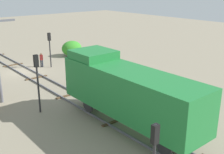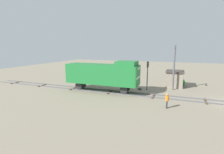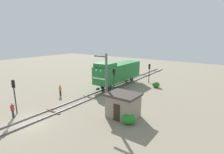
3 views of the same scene
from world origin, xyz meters
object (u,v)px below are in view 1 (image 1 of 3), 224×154
Objects in this scene: locomotive at (127,90)px; traffic_signal_mid at (37,73)px; traffic_signal_near at (50,43)px; worker_by_signal at (93,71)px; traffic_signal_far at (154,148)px; worker_near_track at (41,59)px.

locomotive reaches higher than traffic_signal_mid.
worker_by_signal is (-1.00, 7.14, -1.84)m from traffic_signal_near.
worker_by_signal is (-7.80, -15.22, -1.62)m from traffic_signal_far.
traffic_signal_near is at bearing 99.57° from worker_near_track.
worker_by_signal is (-4.20, -9.58, -1.78)m from locomotive.
traffic_signal_mid reaches higher than worker_near_track.
worker_near_track is (-2.40, -17.49, -1.78)m from locomotive.
locomotive reaches higher than worker_by_signal.
traffic_signal_mid reaches higher than traffic_signal_near.
worker_near_track and worker_by_signal have the same top height.
traffic_signal_mid reaches higher than traffic_signal_far.
locomotive is 17.02m from traffic_signal_near.
traffic_signal_mid is at bearing -124.91° from worker_by_signal.
traffic_signal_mid reaches higher than worker_by_signal.
locomotive is 2.84× the size of traffic_signal_near.
traffic_signal_far is 23.95m from worker_near_track.
locomotive reaches higher than worker_near_track.
traffic_signal_mid is 1.21× the size of traffic_signal_far.
traffic_signal_near is 0.90× the size of traffic_signal_mid.
traffic_signal_near is 2.40× the size of worker_near_track.
traffic_signal_near is at bearing -100.84° from locomotive.
locomotive is at bearing 119.29° from traffic_signal_mid.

